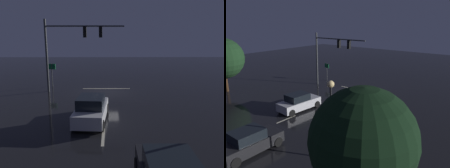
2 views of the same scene
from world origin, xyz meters
TOP-DOWN VIEW (x-y plane):
  - ground_plane at (0.00, 0.00)m, footprint 80.00×80.00m
  - traffic_signal_assembly at (3.42, -0.45)m, footprint 7.66×0.47m
  - lane_dash_far at (0.00, 4.00)m, footprint 0.16×2.20m
  - lane_dash_mid at (0.00, 10.00)m, footprint 0.16×2.20m
  - stop_bar at (0.00, -1.64)m, footprint 5.00×0.16m
  - car_approaching at (0.81, 7.65)m, footprint 2.17×4.47m
  - route_sign at (5.97, -2.68)m, footprint 0.89×0.25m

SIDE VIEW (x-z plane):
  - ground_plane at x=0.00m, z-range 0.00..0.00m
  - lane_dash_far at x=0.00m, z-range 0.00..0.01m
  - lane_dash_mid at x=0.00m, z-range 0.00..0.01m
  - stop_bar at x=0.00m, z-range 0.00..0.01m
  - car_approaching at x=0.81m, z-range -0.05..1.65m
  - route_sign at x=5.97m, z-range 0.57..3.16m
  - traffic_signal_assembly at x=3.42m, z-range 1.38..8.45m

